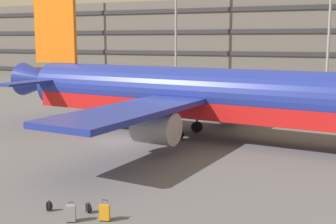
{
  "coord_description": "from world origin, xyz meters",
  "views": [
    {
      "loc": [
        15.91,
        -29.09,
        7.56
      ],
      "look_at": [
        4.96,
        -2.99,
        3.0
      ],
      "focal_mm": 47.78,
      "sensor_mm": 36.0,
      "label": 1
    }
  ],
  "objects_px": {
    "backpack_teal": "(49,206)",
    "backpack_orange": "(89,208)",
    "suitcase_large": "(105,212)",
    "airliner": "(198,96)",
    "suitcase_laid_flat": "(71,213)"
  },
  "relations": [
    {
      "from": "backpack_teal",
      "to": "backpack_orange",
      "type": "bearing_deg",
      "value": 15.67
    },
    {
      "from": "suitcase_large",
      "to": "airliner",
      "type": "bearing_deg",
      "value": 95.98
    },
    {
      "from": "backpack_orange",
      "to": "suitcase_laid_flat",
      "type": "bearing_deg",
      "value": -97.59
    },
    {
      "from": "airliner",
      "to": "suitcase_laid_flat",
      "type": "bearing_deg",
      "value": -88.26
    },
    {
      "from": "suitcase_laid_flat",
      "to": "backpack_orange",
      "type": "distance_m",
      "value": 1.15
    },
    {
      "from": "airliner",
      "to": "backpack_teal",
      "type": "distance_m",
      "value": 17.44
    },
    {
      "from": "airliner",
      "to": "suitcase_laid_flat",
      "type": "height_order",
      "value": "airliner"
    },
    {
      "from": "backpack_orange",
      "to": "backpack_teal",
      "type": "xyz_separation_m",
      "value": [
        -1.76,
        -0.49,
        -0.0
      ]
    },
    {
      "from": "suitcase_laid_flat",
      "to": "backpack_teal",
      "type": "distance_m",
      "value": 1.74
    },
    {
      "from": "suitcase_laid_flat",
      "to": "backpack_orange",
      "type": "height_order",
      "value": "suitcase_laid_flat"
    },
    {
      "from": "backpack_orange",
      "to": "airliner",
      "type": "bearing_deg",
      "value": 92.38
    },
    {
      "from": "suitcase_large",
      "to": "backpack_teal",
      "type": "xyz_separation_m",
      "value": [
        -2.86,
        0.01,
        -0.15
      ]
    },
    {
      "from": "backpack_orange",
      "to": "backpack_teal",
      "type": "distance_m",
      "value": 1.83
    },
    {
      "from": "airliner",
      "to": "suitcase_large",
      "type": "height_order",
      "value": "airliner"
    },
    {
      "from": "airliner",
      "to": "backpack_teal",
      "type": "bearing_deg",
      "value": -93.57
    }
  ]
}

